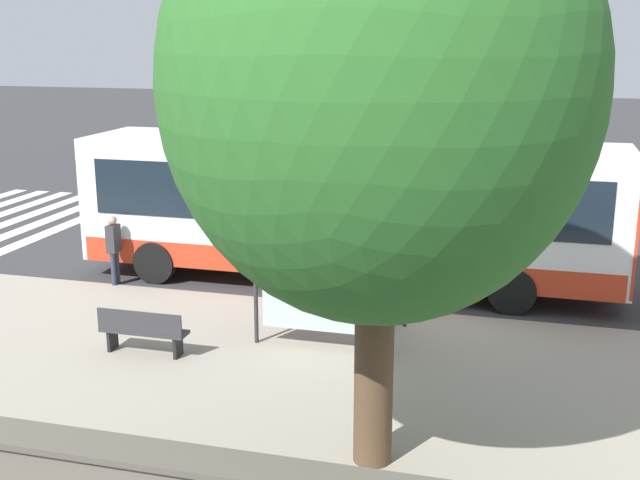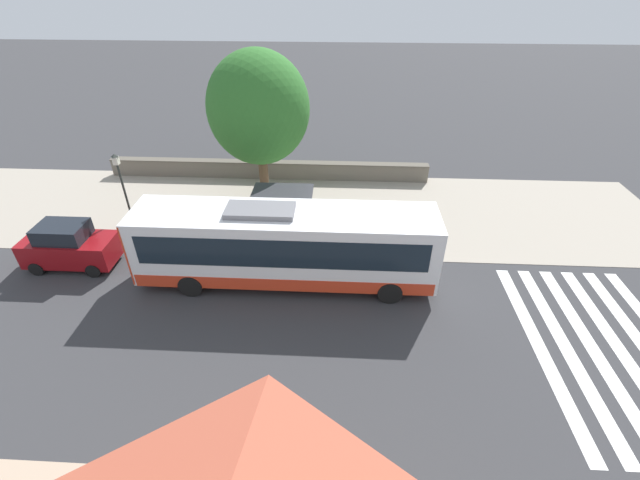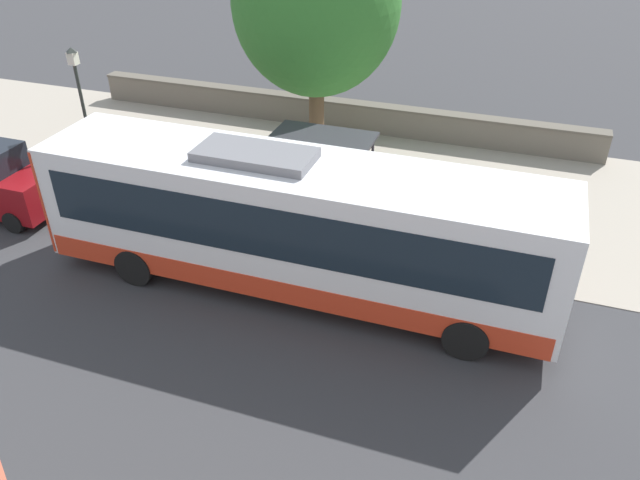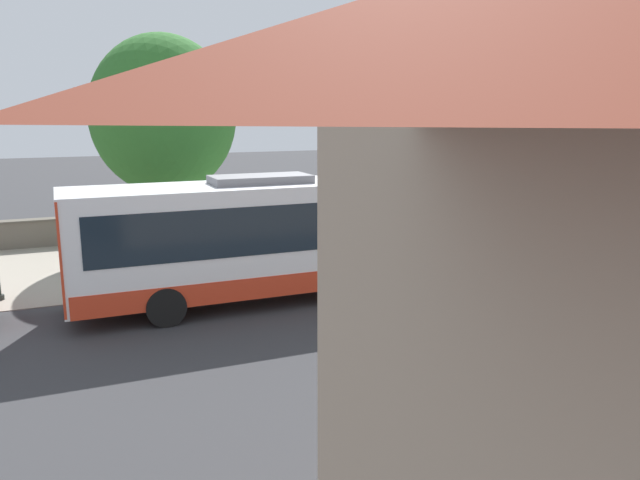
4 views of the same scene
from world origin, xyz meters
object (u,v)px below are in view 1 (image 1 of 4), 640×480
object	(u,v)px
bus	(348,206)
pedestrian	(114,245)
bench	(143,331)
bus_shelter	(331,232)
shade_tree	(379,86)

from	to	relation	value
bus	pedestrian	size ratio (longest dim) A/B	7.47
bench	pedestrian	bearing A→B (deg)	35.30
bus_shelter	shade_tree	world-z (taller)	shade_tree
pedestrian	bench	world-z (taller)	pedestrian
bus	shade_tree	world-z (taller)	shade_tree
pedestrian	bench	size ratio (longest dim) A/B	1.00
bus_shelter	pedestrian	world-z (taller)	bus_shelter
bench	bus_shelter	bearing A→B (deg)	-61.13
bench	shade_tree	bearing A→B (deg)	-118.28
bus	bus_shelter	size ratio (longest dim) A/B	4.31
bus	shade_tree	distance (m)	8.77
pedestrian	shade_tree	bearing A→B (deg)	-130.19
bus	pedestrian	bearing A→B (deg)	107.26
bench	shade_tree	world-z (taller)	shade_tree
pedestrian	shade_tree	size ratio (longest dim) A/B	0.20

